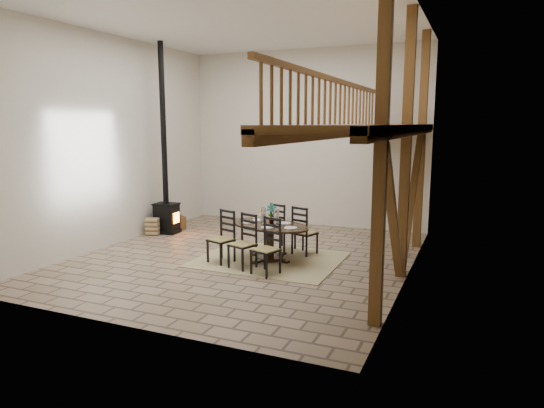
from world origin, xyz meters
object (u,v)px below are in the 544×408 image
at_px(dining_table, 266,242).
at_px(log_basket, 177,223).
at_px(log_stack, 152,227).
at_px(wood_stove, 166,191).

xyz_separation_m(dining_table, log_basket, (-3.59, 1.94, -0.24)).
height_order(dining_table, log_stack, dining_table).
bearing_deg(dining_table, log_stack, -177.64).
distance_m(wood_stove, log_stack, 1.00).
height_order(wood_stove, log_stack, wood_stove).
bearing_deg(wood_stove, dining_table, -25.50).
bearing_deg(dining_table, wood_stove, 175.88).
distance_m(dining_table, log_basket, 4.09).
bearing_deg(log_stack, dining_table, -15.35).
relative_size(log_basket, log_stack, 1.11).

